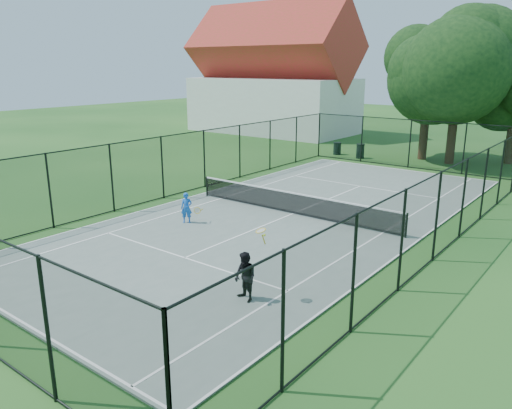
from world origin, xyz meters
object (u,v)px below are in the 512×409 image
Objects in this scene: trash_bin_left at (337,148)px; player_black at (245,277)px; tennis_net at (293,202)px; trash_bin_right at (360,151)px; player_blue at (187,208)px.

player_black is at bearing -67.00° from trash_bin_left.
tennis_net is at bearing 114.97° from player_black.
trash_bin_right is 0.49× the size of player_black.
trash_bin_right is at bearing 93.73° from player_blue.
tennis_net is 4.52m from player_blue.
player_black is (9.35, -22.03, 0.31)m from trash_bin_left.
trash_bin_left is 23.94m from player_black.
tennis_net is 11.45× the size of trash_bin_left.
player_blue reaches higher than tennis_net.
player_black is (7.38, -21.69, 0.25)m from trash_bin_right.
player_blue is at bearing -86.27° from trash_bin_right.
player_blue reaches higher than trash_bin_right.
trash_bin_left is 0.71× the size of player_blue.
trash_bin_left is at bearing 111.95° from tennis_net.
player_black reaches higher than trash_bin_right.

